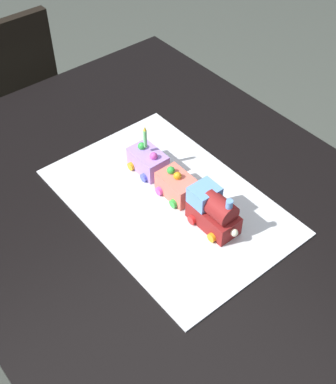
{
  "coord_description": "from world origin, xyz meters",
  "views": [
    {
      "loc": [
        -0.65,
        0.54,
        1.66
      ],
      "look_at": [
        0.03,
        -0.01,
        0.77
      ],
      "focal_mm": 47.9,
      "sensor_mm": 36.0,
      "label": 1
    }
  ],
  "objects_px": {
    "cake_car_tanker_lavender": "(148,161)",
    "birthday_candle": "(145,137)",
    "chair": "(1,107)",
    "cake_locomotive": "(213,211)",
    "cake_car_caboose_coral": "(177,186)",
    "dining_table": "(171,239)"
  },
  "relations": [
    {
      "from": "cake_car_tanker_lavender",
      "to": "birthday_candle",
      "type": "height_order",
      "value": "birthday_candle"
    },
    {
      "from": "chair",
      "to": "birthday_candle",
      "type": "xyz_separation_m",
      "value": [
        -0.87,
        -0.05,
        0.37
      ]
    },
    {
      "from": "cake_locomotive",
      "to": "cake_car_caboose_coral",
      "type": "bearing_deg",
      "value": 0.0
    },
    {
      "from": "chair",
      "to": "cake_car_tanker_lavender",
      "type": "distance_m",
      "value": 0.93
    },
    {
      "from": "birthday_candle",
      "to": "cake_car_tanker_lavender",
      "type": "bearing_deg",
      "value": 180.0
    },
    {
      "from": "cake_locomotive",
      "to": "birthday_candle",
      "type": "height_order",
      "value": "birthday_candle"
    },
    {
      "from": "cake_car_caboose_coral",
      "to": "birthday_candle",
      "type": "xyz_separation_m",
      "value": [
        0.13,
        0.0,
        0.07
      ]
    },
    {
      "from": "cake_locomotive",
      "to": "birthday_candle",
      "type": "xyz_separation_m",
      "value": [
        0.26,
        0.0,
        0.06
      ]
    },
    {
      "from": "cake_locomotive",
      "to": "cake_car_tanker_lavender",
      "type": "bearing_deg",
      "value": 0.0
    },
    {
      "from": "chair",
      "to": "birthday_candle",
      "type": "bearing_deg",
      "value": 93.42
    },
    {
      "from": "dining_table",
      "to": "cake_car_caboose_coral",
      "type": "distance_m",
      "value": 0.15
    },
    {
      "from": "chair",
      "to": "cake_car_caboose_coral",
      "type": "bearing_deg",
      "value": 92.98
    },
    {
      "from": "cake_locomotive",
      "to": "cake_car_caboose_coral",
      "type": "relative_size",
      "value": 1.4
    },
    {
      "from": "dining_table",
      "to": "chair",
      "type": "height_order",
      "value": "chair"
    },
    {
      "from": "cake_locomotive",
      "to": "cake_car_tanker_lavender",
      "type": "distance_m",
      "value": 0.25
    },
    {
      "from": "cake_locomotive",
      "to": "birthday_candle",
      "type": "distance_m",
      "value": 0.26
    },
    {
      "from": "chair",
      "to": "birthday_candle",
      "type": "height_order",
      "value": "birthday_candle"
    },
    {
      "from": "dining_table",
      "to": "cake_car_tanker_lavender",
      "type": "relative_size",
      "value": 14.0
    },
    {
      "from": "dining_table",
      "to": "cake_car_tanker_lavender",
      "type": "distance_m",
      "value": 0.21
    },
    {
      "from": "chair",
      "to": "cake_car_caboose_coral",
      "type": "relative_size",
      "value": 8.6
    },
    {
      "from": "cake_car_caboose_coral",
      "to": "cake_car_tanker_lavender",
      "type": "xyz_separation_m",
      "value": [
        0.12,
        0.0,
        0.0
      ]
    },
    {
      "from": "cake_locomotive",
      "to": "dining_table",
      "type": "bearing_deg",
      "value": 26.22
    }
  ]
}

